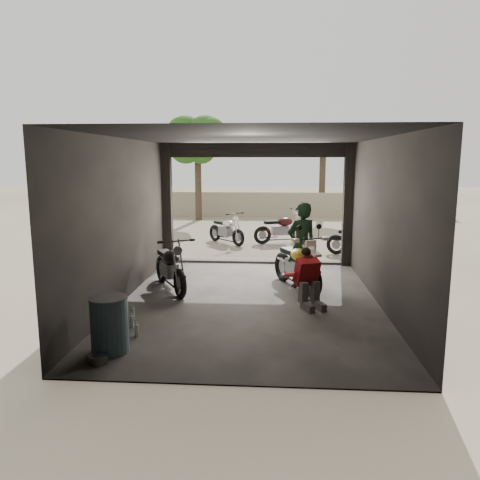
# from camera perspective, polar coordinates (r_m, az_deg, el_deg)

# --- Properties ---
(ground) EXTENTS (80.00, 80.00, 0.00)m
(ground) POSITION_cam_1_polar(r_m,az_deg,el_deg) (9.35, 1.21, -7.57)
(ground) COLOR #7A6D56
(ground) RESTS_ON ground
(garage) EXTENTS (7.00, 7.13, 3.20)m
(garage) POSITION_cam_1_polar(r_m,az_deg,el_deg) (9.59, 1.40, 0.72)
(garage) COLOR #2D2B28
(garage) RESTS_ON ground
(boundary_wall) EXTENTS (18.00, 0.30, 1.20)m
(boundary_wall) POSITION_cam_1_polar(r_m,az_deg,el_deg) (23.02, 2.94, 4.35)
(boundary_wall) COLOR gray
(boundary_wall) RESTS_ON ground
(tree_left) EXTENTS (2.20, 2.20, 5.60)m
(tree_left) POSITION_cam_1_polar(r_m,az_deg,el_deg) (21.71, -5.21, 12.94)
(tree_left) COLOR #382B1E
(tree_left) RESTS_ON ground
(tree_right) EXTENTS (2.20, 2.20, 5.00)m
(tree_right) POSITION_cam_1_polar(r_m,az_deg,el_deg) (23.04, 10.13, 11.59)
(tree_right) COLOR #382B1E
(tree_right) RESTS_ON ground
(main_bike) EXTENTS (1.46, 2.00, 1.23)m
(main_bike) POSITION_cam_1_polar(r_m,az_deg,el_deg) (10.18, 6.94, -2.60)
(main_bike) COLOR beige
(main_bike) RESTS_ON ground
(left_bike) EXTENTS (1.47, 1.88, 1.18)m
(left_bike) POSITION_cam_1_polar(r_m,az_deg,el_deg) (10.14, -8.53, -2.83)
(left_bike) COLOR black
(left_bike) RESTS_ON ground
(outside_bike_a) EXTENTS (1.57, 1.61, 1.08)m
(outside_bike_a) POSITION_cam_1_polar(r_m,az_deg,el_deg) (15.56, -1.70, 1.50)
(outside_bike_a) COLOR black
(outside_bike_a) RESTS_ON ground
(outside_bike_b) EXTENTS (1.83, 1.25, 1.14)m
(outside_bike_b) POSITION_cam_1_polar(r_m,az_deg,el_deg) (15.72, 5.07, 1.67)
(outside_bike_b) COLOR #360D10
(outside_bike_b) RESTS_ON ground
(outside_bike_c) EXTENTS (1.79, 1.22, 1.12)m
(outside_bike_c) POSITION_cam_1_polar(r_m,az_deg,el_deg) (13.94, 14.32, 0.30)
(outside_bike_c) COLOR black
(outside_bike_c) RESTS_ON ground
(rider) EXTENTS (0.81, 0.71, 1.88)m
(rider) POSITION_cam_1_polar(r_m,az_deg,el_deg) (10.28, 7.51, -0.64)
(rider) COLOR black
(rider) RESTS_ON ground
(mechanic) EXTENTS (0.81, 0.92, 1.10)m
(mechanic) POSITION_cam_1_polar(r_m,az_deg,el_deg) (8.92, 8.46, -4.84)
(mechanic) COLOR red
(mechanic) RESTS_ON ground
(stool) EXTENTS (0.39, 0.39, 0.53)m
(stool) POSITION_cam_1_polar(r_m,az_deg,el_deg) (10.37, 7.59, -3.27)
(stool) COLOR black
(stool) RESTS_ON ground
(helmet) EXTENTS (0.27, 0.29, 0.25)m
(helmet) POSITION_cam_1_polar(r_m,az_deg,el_deg) (10.31, 7.43, -2.20)
(helmet) COLOR silver
(helmet) RESTS_ON stool
(oil_drum) EXTENTS (0.60, 0.60, 0.84)m
(oil_drum) POSITION_cam_1_polar(r_m,az_deg,el_deg) (7.13, -15.63, -10.03)
(oil_drum) COLOR #3B5863
(oil_drum) RESTS_ON ground
(sign_post) EXTENTS (0.71, 0.08, 2.14)m
(sign_post) POSITION_cam_1_polar(r_m,az_deg,el_deg) (13.61, 17.45, 3.59)
(sign_post) COLOR black
(sign_post) RESTS_ON ground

